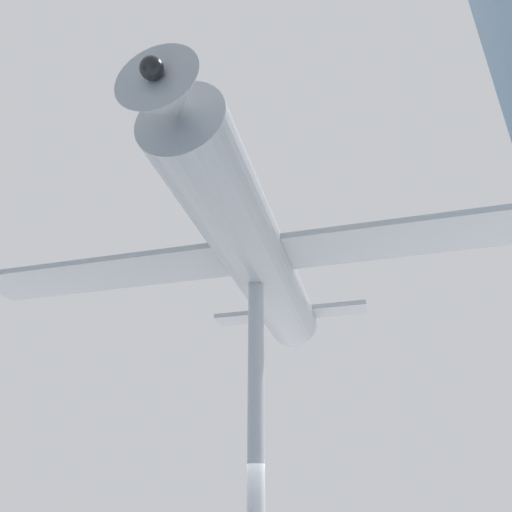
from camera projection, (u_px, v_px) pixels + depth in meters
The scene contains 2 objects.
support_pylon_central at pixel (256, 415), 12.97m from camera, with size 0.45×0.45×7.38m.
suspended_airplane at pixel (254, 252), 14.95m from camera, with size 18.86×13.73×2.99m.
Camera 1 is at (-3.64, 12.90, 1.32)m, focal length 35.00 mm.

